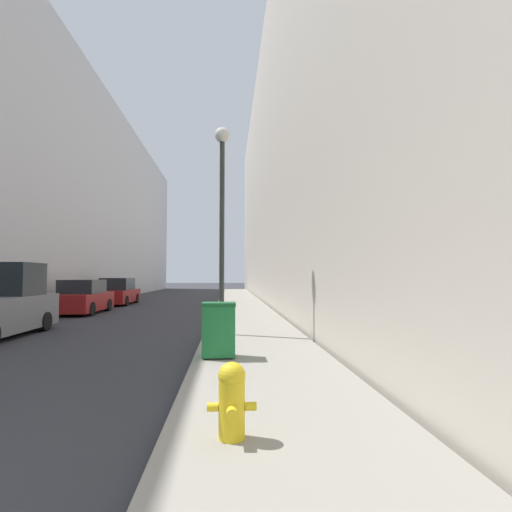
{
  "coord_description": "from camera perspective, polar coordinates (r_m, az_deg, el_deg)",
  "views": [
    {
      "loc": [
        4.45,
        -2.28,
        1.86
      ],
      "look_at": [
        5.93,
        19.67,
        2.94
      ],
      "focal_mm": 28.0,
      "sensor_mm": 36.0,
      "label": 1
    }
  ],
  "objects": [
    {
      "name": "lamppost",
      "position": [
        11.88,
        -4.88,
        7.45
      ],
      "size": [
        0.45,
        0.45,
        6.09
      ],
      "color": "#2D332D",
      "rests_on": "sidewalk_right"
    },
    {
      "name": "building_left_glass",
      "position": [
        32.58,
        -31.65,
        8.12
      ],
      "size": [
        12.0,
        60.0,
        15.61
      ],
      "color": "#BCBCC1",
      "rests_on": "ground"
    },
    {
      "name": "parked_sedan_near",
      "position": [
        21.44,
        -23.55,
        -5.53
      ],
      "size": [
        1.94,
        4.34,
        1.65
      ],
      "color": "maroon",
      "rests_on": "ground"
    },
    {
      "name": "parked_sedan_far",
      "position": [
        27.23,
        -19.18,
        -4.94
      ],
      "size": [
        1.98,
        4.64,
        1.7
      ],
      "color": "maroon",
      "rests_on": "ground"
    },
    {
      "name": "building_right_stone",
      "position": [
        30.42,
        12.29,
        11.64
      ],
      "size": [
        12.0,
        60.0,
        18.83
      ],
      "color": "beige",
      "rests_on": "ground"
    },
    {
      "name": "trash_bin",
      "position": [
        8.47,
        -5.34,
        -10.35
      ],
      "size": [
        0.7,
        0.58,
        1.14
      ],
      "color": "#1E7538",
      "rests_on": "sidewalk_right"
    },
    {
      "name": "fire_hydrant",
      "position": [
        4.43,
        -3.47,
        -19.61
      ],
      "size": [
        0.52,
        0.4,
        0.79
      ],
      "color": "yellow",
      "rests_on": "sidewalk_right"
    },
    {
      "name": "sidewalk_right",
      "position": [
        20.37,
        -1.85,
        -7.82
      ],
      "size": [
        2.9,
        60.0,
        0.16
      ],
      "color": "gray",
      "rests_on": "ground"
    }
  ]
}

